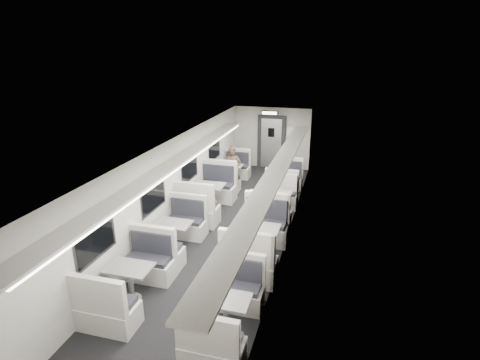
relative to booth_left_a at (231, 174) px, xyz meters
The scene contains 19 objects.
room 3.92m from the booth_left_a, 74.87° to the right, with size 3.24×12.24×2.64m.
booth_left_a is the anchor object (origin of this frame).
booth_left_b 2.42m from the booth_left_a, 90.00° to the right, with size 1.16×2.35×1.26m.
booth_left_c 4.77m from the booth_left_a, 90.00° to the right, with size 1.00×2.03×1.08m.
booth_left_d 6.71m from the booth_left_a, 90.00° to the right, with size 1.02×2.06×1.10m.
booth_right_a 2.09m from the booth_left_a, 16.74° to the right, with size 0.96×1.96×1.05m.
booth_right_b 3.04m from the booth_left_a, 48.79° to the right, with size 1.03×2.09×1.12m.
booth_right_c 5.06m from the booth_left_a, 66.72° to the right, with size 1.13×2.29×1.22m.
booth_right_d 7.35m from the booth_left_a, 74.21° to the right, with size 0.96×1.95×1.04m.
passenger 0.99m from the booth_left_a, 70.57° to the right, with size 0.58×0.38×1.58m, color black.
window_a 1.15m from the booth_left_a, 148.52° to the right, with size 0.02×1.18×0.84m, color black.
window_b 2.73m from the booth_left_a, 101.05° to the right, with size 0.02×1.18×0.84m, color black.
window_c 4.83m from the booth_left_a, 95.93° to the right, with size 0.02×1.18×0.84m, color black.
window_d 6.99m from the booth_left_a, 94.05° to the right, with size 0.02×1.18×0.84m, color black.
luggage_rack_left 4.30m from the booth_left_a, 93.50° to the right, with size 0.46×10.40×0.09m.
luggage_rack_right 4.84m from the booth_left_a, 60.70° to the right, with size 0.46×10.40×0.09m.
vestibule_door 2.54m from the booth_left_a, 65.88° to the left, with size 1.10×0.13×2.10m.
exit_sign 2.78m from the booth_left_a, 60.19° to the left, with size 0.62×0.12×0.16m.
wall_notice 3.05m from the booth_left_a, 51.77° to the left, with size 0.32×0.02×0.40m, color silver.
Camera 1 is at (2.56, -8.27, 4.57)m, focal length 28.00 mm.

